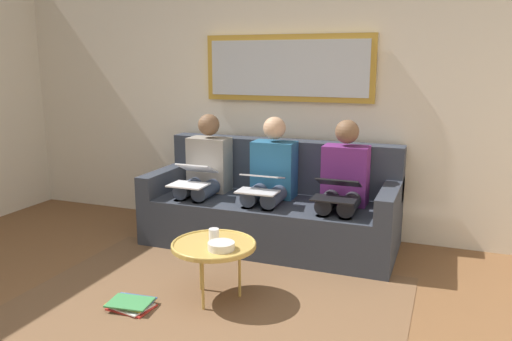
% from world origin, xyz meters
% --- Properties ---
extents(wall_rear, '(6.00, 0.12, 2.60)m').
position_xyz_m(wall_rear, '(0.00, -2.60, 1.30)').
color(wall_rear, beige).
rests_on(wall_rear, ground_plane).
extents(area_rug, '(2.60, 1.80, 0.01)m').
position_xyz_m(area_rug, '(0.00, -0.85, 0.00)').
color(area_rug, brown).
rests_on(area_rug, ground_plane).
extents(couch, '(2.20, 0.90, 0.90)m').
position_xyz_m(couch, '(0.00, -2.12, 0.31)').
color(couch, '#2D333D').
rests_on(couch, ground_plane).
extents(framed_mirror, '(1.61, 0.05, 0.61)m').
position_xyz_m(framed_mirror, '(0.00, -2.51, 1.55)').
color(framed_mirror, '#B7892D').
extents(coffee_table, '(0.58, 0.58, 0.41)m').
position_xyz_m(coffee_table, '(-0.00, -0.90, 0.39)').
color(coffee_table, tan).
rests_on(coffee_table, ground_plane).
extents(cup, '(0.07, 0.07, 0.09)m').
position_xyz_m(cup, '(0.02, -0.94, 0.45)').
color(cup, silver).
rests_on(cup, coffee_table).
extents(bowl, '(0.18, 0.18, 0.05)m').
position_xyz_m(bowl, '(-0.09, -0.82, 0.43)').
color(bowl, beige).
rests_on(bowl, coffee_table).
extents(person_left, '(0.38, 0.58, 1.14)m').
position_xyz_m(person_left, '(-0.64, -2.05, 0.61)').
color(person_left, '#66236B').
rests_on(person_left, couch).
extents(laptop_black, '(0.34, 0.34, 0.15)m').
position_xyz_m(laptop_black, '(-0.64, -1.81, 0.62)').
color(laptop_black, black).
extents(person_middle, '(0.38, 0.58, 1.14)m').
position_xyz_m(person_middle, '(0.00, -2.05, 0.61)').
color(person_middle, '#235B84').
rests_on(person_middle, couch).
extents(laptop_silver, '(0.34, 0.32, 0.14)m').
position_xyz_m(laptop_silver, '(0.00, -1.80, 0.62)').
color(laptop_silver, silver).
extents(person_right, '(0.38, 0.58, 1.14)m').
position_xyz_m(person_right, '(0.64, -2.05, 0.61)').
color(person_right, gray).
rests_on(person_right, couch).
extents(laptop_white, '(0.32, 0.40, 0.17)m').
position_xyz_m(laptop_white, '(0.64, -1.82, 0.63)').
color(laptop_white, white).
extents(magazine_stack, '(0.32, 0.26, 0.05)m').
position_xyz_m(magazine_stack, '(0.46, -0.57, 0.03)').
color(magazine_stack, red).
rests_on(magazine_stack, ground_plane).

